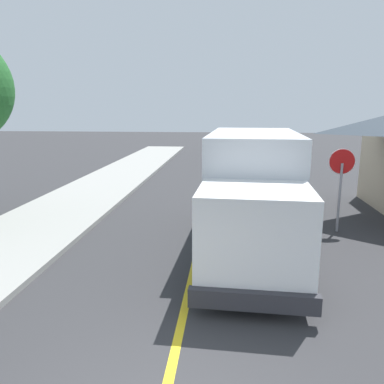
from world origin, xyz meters
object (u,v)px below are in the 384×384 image
parked_car_near (265,176)px  parked_car_far (239,148)px  box_truck (253,187)px  parked_car_mid (256,158)px  parked_car_furthest (247,142)px  stop_sign (341,174)px

parked_car_near → parked_car_far: size_ratio=0.99×
box_truck → parked_car_mid: box_truck is taller
parked_car_far → parked_car_furthest: same height
parked_car_furthest → parked_car_mid: bearing=-90.0°
parked_car_mid → parked_car_furthest: (-0.01, 12.05, 0.00)m
parked_car_mid → stop_sign: bearing=-81.7°
box_truck → parked_car_near: (1.03, 7.49, -0.97)m
parked_car_furthest → stop_sign: stop_sign is taller
parked_car_near → parked_car_far: same height
parked_car_near → parked_car_mid: same height
parked_car_near → stop_sign: bearing=-72.4°
box_truck → parked_car_mid: (1.07, 13.85, -0.97)m
parked_car_far → parked_car_mid: bearing=-82.0°
parked_car_far → stop_sign: 18.60m
box_truck → parked_car_far: size_ratio=1.64×
stop_sign → parked_car_far: bearing=98.2°
parked_car_near → parked_car_furthest: bearing=89.9°
parked_car_near → parked_car_far: 12.75m
parked_car_furthest → stop_sign: bearing=-85.8°
box_truck → parked_car_far: 20.23m
parked_car_near → stop_sign: 6.03m
parked_car_furthest → parked_car_near: bearing=-90.1°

